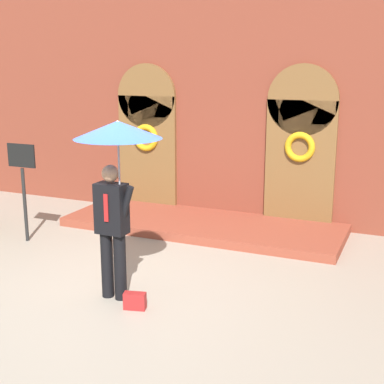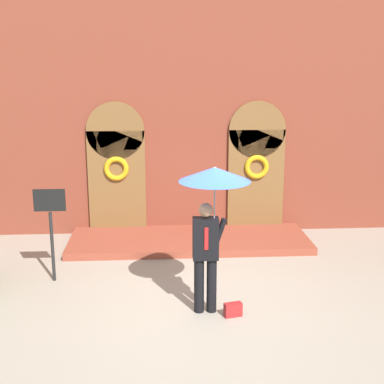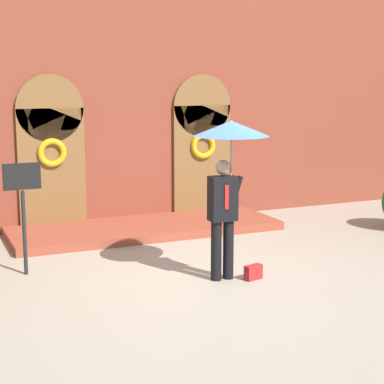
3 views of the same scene
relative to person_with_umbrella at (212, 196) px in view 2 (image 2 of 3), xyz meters
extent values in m
plane|color=gray|center=(-0.17, 0.21, -1.91)|extent=(80.00, 80.00, 0.00)
cube|color=brown|center=(-0.17, 4.41, 0.89)|extent=(14.00, 0.50, 5.60)
cube|color=brown|center=(-1.77, 4.12, -0.71)|extent=(1.30, 0.08, 2.40)
cylinder|color=brown|center=(-1.77, 4.12, 0.49)|extent=(1.30, 0.08, 1.30)
cube|color=brown|center=(1.43, 4.12, -0.71)|extent=(1.30, 0.08, 2.40)
cylinder|color=brown|center=(1.43, 4.12, 0.49)|extent=(1.30, 0.08, 1.30)
torus|color=#C69314|center=(-1.77, 4.05, -0.36)|extent=(0.56, 0.12, 0.56)
torus|color=#C69314|center=(1.43, 4.05, -0.36)|extent=(0.56, 0.12, 0.56)
cube|color=brown|center=(-0.17, 3.26, -1.83)|extent=(5.20, 1.80, 0.16)
cylinder|color=black|center=(-0.20, 0.00, -1.46)|extent=(0.16, 0.16, 0.90)
cylinder|color=black|center=(0.00, 0.00, -1.46)|extent=(0.16, 0.16, 0.90)
cube|color=black|center=(-0.10, 0.00, -0.68)|extent=(0.40, 0.25, 0.66)
cube|color=#A51919|center=(-0.10, -0.13, -0.64)|extent=(0.06, 0.01, 0.36)
sphere|color=#A87A5B|center=(-0.10, 0.00, -0.22)|extent=(0.22, 0.22, 0.22)
cylinder|color=black|center=(0.12, 0.00, -0.58)|extent=(0.22, 0.09, 0.46)
cylinder|color=gray|center=(0.03, 0.00, -0.26)|extent=(0.02, 0.02, 0.98)
cone|color=#284CB7|center=(0.03, 0.00, 0.34)|extent=(1.10, 1.10, 0.22)
cone|color=white|center=(0.03, 0.00, 0.35)|extent=(0.60, 0.60, 0.20)
cube|color=maroon|center=(0.32, -0.20, -1.80)|extent=(0.30, 0.18, 0.22)
cylinder|color=black|center=(-2.75, 1.42, -1.26)|extent=(0.06, 0.06, 1.30)
cube|color=black|center=(-2.75, 1.42, -0.39)|extent=(0.56, 0.03, 0.40)
camera|label=1|loc=(3.47, -5.66, 1.13)|focal=50.00mm
camera|label=2|loc=(-0.81, -7.85, 2.00)|focal=50.00mm
camera|label=3|loc=(-4.20, -8.28, 1.06)|focal=60.00mm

